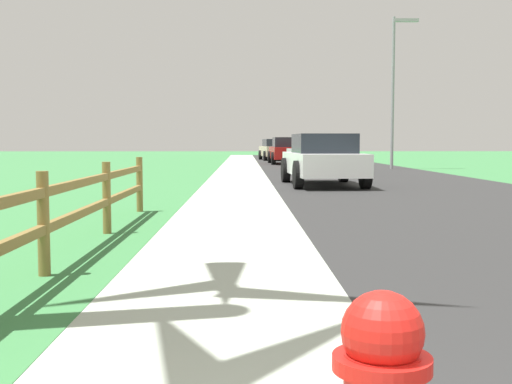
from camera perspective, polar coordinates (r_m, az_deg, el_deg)
The scene contains 10 objects.
ground_plane at distance 25.87m, azimuth 0.74°, elevation 1.67°, with size 120.00×120.00×0.00m, color #397A42.
road_asphalt at distance 28.19m, azimuth 7.74°, elevation 1.86°, with size 7.00×66.00×0.01m, color #2B2B2B.
curb_concrete at distance 27.94m, azimuth -5.56°, elevation 1.86°, with size 6.00×66.00×0.01m, color #ADB6A5.
grass_verge at distance 28.10m, azimuth -8.61°, elevation 1.85°, with size 5.00×66.00×0.00m, color #397A42.
rail_fence at distance 6.23m, azimuth -18.06°, elevation -1.90°, with size 0.11×11.12×0.96m.
parked_suv_white at distance 18.51m, azimuth 5.85°, elevation 2.85°, with size 2.17×4.72×1.45m.
parked_car_silver at distance 25.98m, azimuth 5.15°, elevation 3.31°, with size 2.12×4.63×1.44m.
parked_car_red at distance 36.76m, azimuth 2.85°, elevation 3.62°, with size 2.21×4.93×1.48m.
parked_car_beige at distance 44.15m, azimuth 1.76°, elevation 3.75°, with size 2.31×4.96×1.42m.
street_lamp at distance 30.29m, azimuth 12.04°, elevation 9.54°, with size 1.17×0.20×6.77m.
Camera 1 is at (-0.83, -0.83, 1.23)m, focal length 45.90 mm.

